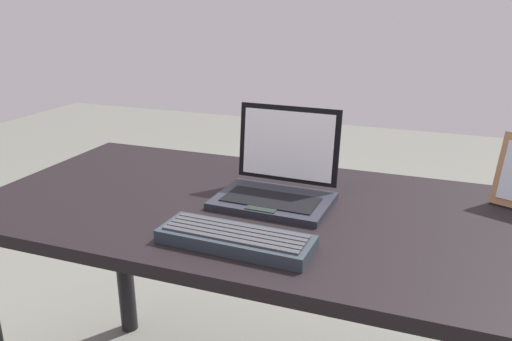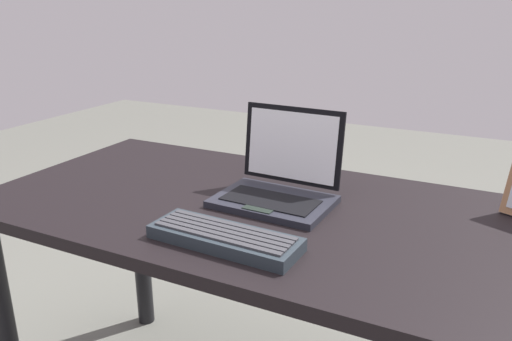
% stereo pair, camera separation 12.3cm
% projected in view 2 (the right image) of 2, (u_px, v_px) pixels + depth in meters
% --- Properties ---
extents(desk, '(1.55, 0.72, 0.74)m').
position_uv_depth(desk, '(281.00, 247.00, 1.27)').
color(desk, black).
rests_on(desk, ground).
extents(laptop_front, '(0.29, 0.24, 0.23)m').
position_uv_depth(laptop_front, '(279.00, 183.00, 1.27)').
color(laptop_front, '#22232D').
rests_on(laptop_front, desk).
extents(external_keyboard, '(0.33, 0.12, 0.03)m').
position_uv_depth(external_keyboard, '(225.00, 238.00, 1.05)').
color(external_keyboard, '#273037').
rests_on(external_keyboard, desk).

